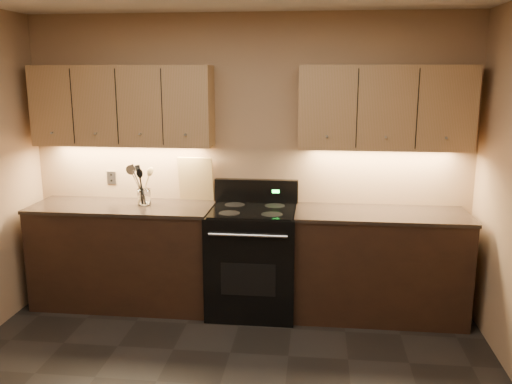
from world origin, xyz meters
TOP-DOWN VIEW (x-y plane):
  - wall_back at (0.00, 2.00)m, footprint 4.00×0.04m
  - counter_left at (-1.10, 1.70)m, footprint 1.62×0.62m
  - counter_right at (1.18, 1.70)m, footprint 1.46×0.62m
  - stove at (0.08, 1.68)m, footprint 0.76×0.68m
  - upper_cab_left at (-1.10, 1.85)m, footprint 1.60×0.30m
  - upper_cab_right at (1.18, 1.85)m, footprint 1.44×0.30m
  - outlet_plate at (-1.30, 1.99)m, footprint 0.08×0.01m
  - utensil_crock at (-0.91, 1.75)m, footprint 0.15×0.15m
  - cutting_board at (-0.48, 1.96)m, footprint 0.33×0.11m
  - wooden_spoon at (-0.95, 1.74)m, footprint 0.16×0.14m
  - black_spoon at (-0.92, 1.75)m, footprint 0.07×0.10m
  - black_turner at (-0.89, 1.72)m, footprint 0.16×0.13m
  - steel_spatula at (-0.89, 1.76)m, footprint 0.20×0.13m
  - steel_skimmer at (-0.89, 1.74)m, footprint 0.23×0.10m

SIDE VIEW (x-z plane):
  - counter_left at x=-1.10m, z-range 0.00..0.93m
  - counter_right at x=1.18m, z-range 0.00..0.93m
  - stove at x=0.08m, z-range -0.09..1.05m
  - utensil_crock at x=-0.91m, z-range 0.92..1.07m
  - black_spoon at x=-0.92m, z-range 0.94..1.26m
  - wooden_spoon at x=-0.95m, z-range 0.94..1.27m
  - outlet_plate at x=-1.30m, z-range 1.06..1.18m
  - steel_skimmer at x=-0.89m, z-range 0.94..1.30m
  - black_turner at x=-0.89m, z-range 0.94..1.32m
  - cutting_board at x=-0.48m, z-range 0.93..1.34m
  - steel_spatula at x=-0.89m, z-range 0.94..1.34m
  - wall_back at x=0.00m, z-range 0.00..2.60m
  - upper_cab_left at x=-1.10m, z-range 1.45..2.15m
  - upper_cab_right at x=1.18m, z-range 1.45..2.15m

